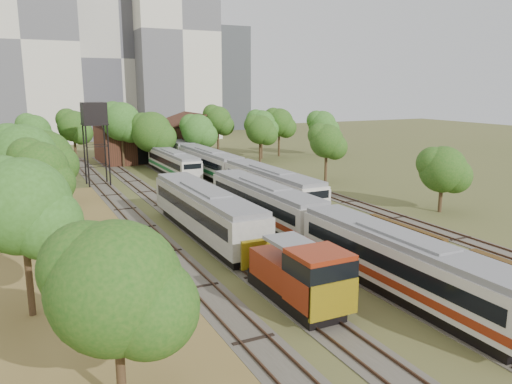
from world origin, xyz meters
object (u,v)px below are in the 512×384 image
railcar_green_set (210,163)px  water_tower (94,116)px  railcar_red_set (319,228)px  shunter_locomotive (302,276)px

railcar_green_set → water_tower: water_tower is taller
railcar_green_set → water_tower: (-14.26, 1.38, 6.58)m
railcar_red_set → shunter_locomotive: bearing=-129.1°
railcar_red_set → shunter_locomotive: size_ratio=4.27×
shunter_locomotive → water_tower: bearing=95.9°
railcar_green_set → railcar_red_set: bearing=-97.0°
railcar_green_set → water_tower: 15.76m
railcar_green_set → shunter_locomotive: (-10.00, -39.86, -0.12)m
shunter_locomotive → railcar_green_set: bearing=75.9°
railcar_red_set → railcar_green_set: size_ratio=0.66×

